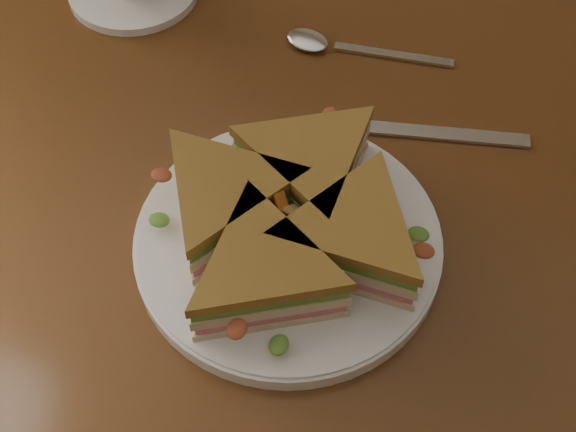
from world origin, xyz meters
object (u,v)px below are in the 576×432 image
at_px(plate, 288,243).
at_px(knife, 414,132).
at_px(sandwich_wedges, 288,219).
at_px(table, 315,213).
at_px(spoon, 328,44).

relative_size(plate, knife, 1.36).
bearing_deg(plate, sandwich_wedges, 180.00).
bearing_deg(sandwich_wedges, knife, 77.85).
distance_m(table, sandwich_wedges, 0.18).
xyz_separation_m(table, knife, (0.07, 0.07, 0.10)).
xyz_separation_m(table, sandwich_wedges, (0.03, -0.11, 0.14)).
height_order(table, plate, plate).
bearing_deg(table, knife, 46.94).
bearing_deg(plate, table, 105.12).
bearing_deg(knife, table, -156.71).
height_order(plate, sandwich_wedges, sandwich_wedges).
xyz_separation_m(table, plate, (0.03, -0.11, 0.11)).
xyz_separation_m(sandwich_wedges, spoon, (-0.09, 0.25, -0.04)).
distance_m(plate, spoon, 0.27).
height_order(sandwich_wedges, knife, sandwich_wedges).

